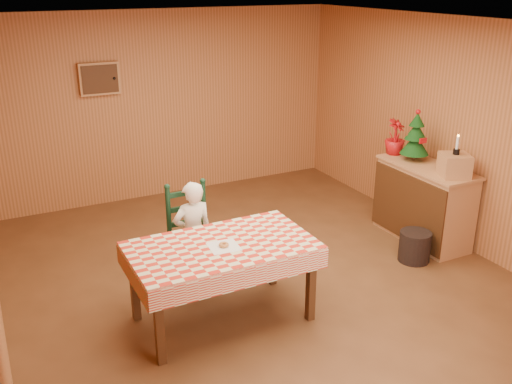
# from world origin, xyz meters

# --- Properties ---
(ground) EXTENTS (6.00, 6.00, 0.00)m
(ground) POSITION_xyz_m (0.00, 0.00, 0.00)
(ground) COLOR brown
(ground) RESTS_ON ground
(cabin_walls) EXTENTS (5.10, 6.05, 2.65)m
(cabin_walls) POSITION_xyz_m (-0.00, 0.53, 1.83)
(cabin_walls) COLOR #B57041
(cabin_walls) RESTS_ON ground
(dining_table) EXTENTS (1.66, 0.96, 0.77)m
(dining_table) POSITION_xyz_m (-0.65, -0.41, 0.69)
(dining_table) COLOR #472712
(dining_table) RESTS_ON ground
(ladder_chair) EXTENTS (0.44, 0.40, 1.08)m
(ladder_chair) POSITION_xyz_m (-0.65, 0.38, 0.50)
(ladder_chair) COLOR black
(ladder_chair) RESTS_ON ground
(seated_child) EXTENTS (0.41, 0.27, 1.12)m
(seated_child) POSITION_xyz_m (-0.65, 0.32, 0.56)
(seated_child) COLOR white
(seated_child) RESTS_ON ground
(napkin) EXTENTS (0.28, 0.28, 0.00)m
(napkin) POSITION_xyz_m (-0.65, -0.46, 0.77)
(napkin) COLOR white
(napkin) RESTS_ON dining_table
(donut) EXTENTS (0.09, 0.09, 0.03)m
(donut) POSITION_xyz_m (-0.65, -0.46, 0.79)
(donut) COLOR #C48146
(donut) RESTS_ON napkin
(shelf_unit) EXTENTS (0.54, 1.24, 0.93)m
(shelf_unit) POSITION_xyz_m (2.19, 0.11, 0.47)
(shelf_unit) COLOR tan
(shelf_unit) RESTS_ON ground
(crate) EXTENTS (0.40, 0.40, 0.25)m
(crate) POSITION_xyz_m (2.20, -0.29, 1.06)
(crate) COLOR tan
(crate) RESTS_ON shelf_unit
(christmas_tree) EXTENTS (0.34, 0.34, 0.62)m
(christmas_tree) POSITION_xyz_m (2.20, 0.36, 1.21)
(christmas_tree) COLOR #472712
(christmas_tree) RESTS_ON shelf_unit
(flower_arrangement) EXTENTS (0.32, 0.32, 0.44)m
(flower_arrangement) POSITION_xyz_m (2.15, 0.66, 1.15)
(flower_arrangement) COLOR #AB0F13
(flower_arrangement) RESTS_ON shelf_unit
(candle_set) EXTENTS (0.07, 0.07, 0.22)m
(candle_set) POSITION_xyz_m (2.20, -0.29, 1.24)
(candle_set) COLOR black
(candle_set) RESTS_ON crate
(storage_bin) EXTENTS (0.42, 0.42, 0.35)m
(storage_bin) POSITION_xyz_m (1.73, -0.31, 0.17)
(storage_bin) COLOR black
(storage_bin) RESTS_ON ground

